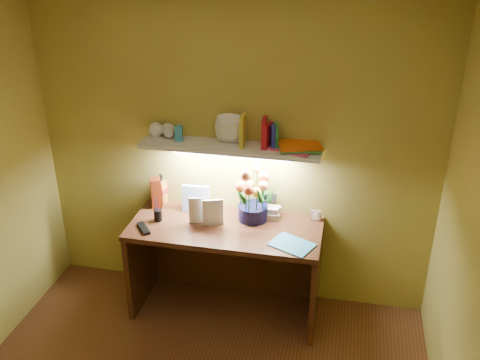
% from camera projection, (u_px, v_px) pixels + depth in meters
% --- Properties ---
extents(desk, '(1.40, 0.60, 0.75)m').
position_uv_depth(desk, '(226.00, 269.00, 4.05)').
color(desk, '#391F0F').
rests_on(desk, ground).
extents(flower_bouquet, '(0.32, 0.32, 0.39)m').
position_uv_depth(flower_bouquet, '(253.00, 196.00, 3.91)').
color(flower_bouquet, '#0A0D38').
rests_on(flower_bouquet, desk).
extents(telephone, '(0.18, 0.13, 0.10)m').
position_uv_depth(telephone, '(268.00, 211.00, 3.99)').
color(telephone, beige).
rests_on(telephone, desk).
extents(desk_clock, '(0.08, 0.05, 0.08)m').
position_uv_depth(desk_clock, '(316.00, 215.00, 3.96)').
color(desk_clock, silver).
rests_on(desk_clock, desk).
extents(whisky_bottle, '(0.08, 0.08, 0.24)m').
position_uv_depth(whisky_bottle, '(162.00, 189.00, 4.17)').
color(whisky_bottle, '#C57E23').
rests_on(whisky_bottle, desk).
extents(whisky_box, '(0.10, 0.10, 0.24)m').
position_uv_depth(whisky_box, '(156.00, 193.00, 4.11)').
color(whisky_box, '#521706').
rests_on(whisky_box, desk).
extents(pen_cup, '(0.06, 0.06, 0.15)m').
position_uv_depth(pen_cup, '(158.00, 212.00, 3.94)').
color(pen_cup, black).
rests_on(pen_cup, desk).
extents(art_card, '(0.21, 0.05, 0.21)m').
position_uv_depth(art_card, '(196.00, 199.00, 4.06)').
color(art_card, white).
rests_on(art_card, desk).
extents(tv_remote, '(0.15, 0.17, 0.02)m').
position_uv_depth(tv_remote, '(144.00, 228.00, 3.85)').
color(tv_remote, black).
rests_on(tv_remote, desk).
extents(blue_folder, '(0.34, 0.31, 0.01)m').
position_uv_depth(blue_folder, '(292.00, 245.00, 3.66)').
color(blue_folder, '#349ACF').
rests_on(blue_folder, desk).
extents(desk_book_a, '(0.16, 0.05, 0.21)m').
position_uv_depth(desk_book_a, '(189.00, 210.00, 3.89)').
color(desk_book_a, beige).
rests_on(desk_book_a, desk).
extents(desk_book_b, '(0.15, 0.06, 0.21)m').
position_uv_depth(desk_book_b, '(203.00, 213.00, 3.86)').
color(desk_book_b, white).
rests_on(desk_book_b, desk).
extents(wall_shelf, '(1.32, 0.33, 0.26)m').
position_uv_depth(wall_shelf, '(235.00, 143.00, 3.79)').
color(wall_shelf, white).
rests_on(wall_shelf, ground).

